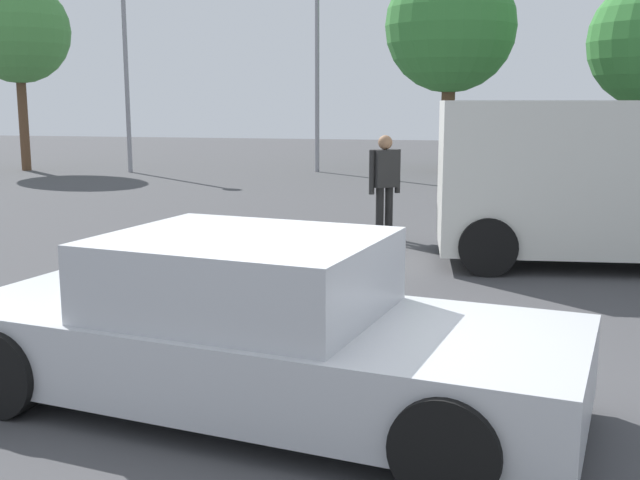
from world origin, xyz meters
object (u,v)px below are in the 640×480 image
object	(u,v)px
pedestrian	(385,178)
light_post_mid	(125,43)
van_white	(628,177)
sedan_foreground	(254,330)
light_post_near	(317,42)

from	to	relation	value
pedestrian	light_post_mid	world-z (taller)	light_post_mid
van_white	pedestrian	xyz separation A→B (m)	(-3.53, 1.19, -0.20)
pedestrian	sedan_foreground	bearing A→B (deg)	-37.22
sedan_foreground	van_white	bearing A→B (deg)	69.93
van_white	light_post_near	distance (m)	15.11
van_white	light_post_near	world-z (taller)	light_post_near
van_white	light_post_near	xyz separation A→B (m)	(-7.43, 12.85, 2.83)
light_post_mid	sedan_foreground	bearing A→B (deg)	-60.62
van_white	light_post_near	bearing A→B (deg)	-66.20
van_white	sedan_foreground	bearing A→B (deg)	54.26
sedan_foreground	van_white	world-z (taller)	van_white
light_post_near	light_post_mid	distance (m)	5.95
sedan_foreground	light_post_mid	distance (m)	20.21
light_post_near	pedestrian	bearing A→B (deg)	-71.49
sedan_foreground	light_post_mid	xyz separation A→B (m)	(-9.77, 17.36, 3.41)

